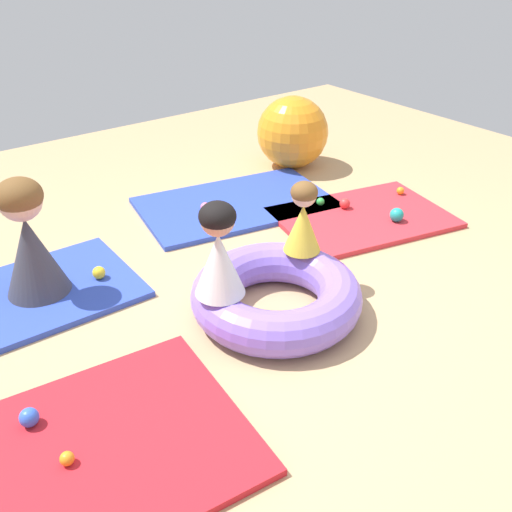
# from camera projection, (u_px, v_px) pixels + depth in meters

# --- Properties ---
(ground_plane) EXTENTS (8.00, 8.00, 0.00)m
(ground_plane) POSITION_uv_depth(u_px,v_px,m) (300.00, 312.00, 3.50)
(ground_plane) COLOR tan
(gym_mat_center_rear) EXTENTS (1.71, 1.22, 0.04)m
(gym_mat_center_rear) POSITION_uv_depth(u_px,v_px,m) (236.00, 204.00, 4.78)
(gym_mat_center_rear) COLOR #2D47B7
(gym_mat_center_rear) RESTS_ON ground
(gym_mat_far_right) EXTENTS (1.93, 1.25, 0.04)m
(gym_mat_far_right) POSITION_uv_depth(u_px,v_px,m) (39.00, 476.00, 2.44)
(gym_mat_far_right) COLOR red
(gym_mat_far_right) RESTS_ON ground
(gym_mat_near_right) EXTENTS (1.49, 1.18, 0.04)m
(gym_mat_near_right) POSITION_uv_depth(u_px,v_px,m) (363.00, 217.00, 4.57)
(gym_mat_near_right) COLOR red
(gym_mat_near_right) RESTS_ON ground
(gym_mat_near_left) EXTENTS (1.17, 0.90, 0.04)m
(gym_mat_near_left) POSITION_uv_depth(u_px,v_px,m) (41.00, 293.00, 3.65)
(gym_mat_near_left) COLOR #2D47B7
(gym_mat_near_left) RESTS_ON ground
(inflatable_cushion) EXTENTS (1.02, 1.02, 0.26)m
(inflatable_cushion) POSITION_uv_depth(u_px,v_px,m) (276.00, 295.00, 3.43)
(inflatable_cushion) COLOR #8466E0
(inflatable_cushion) RESTS_ON ground
(child_in_yellow) EXTENTS (0.33, 0.33, 0.46)m
(child_in_yellow) POSITION_uv_depth(u_px,v_px,m) (303.00, 218.00, 3.53)
(child_in_yellow) COLOR yellow
(child_in_yellow) RESTS_ON inflatable_cushion
(child_in_white) EXTENTS (0.33, 0.33, 0.55)m
(child_in_white) POSITION_uv_depth(u_px,v_px,m) (219.00, 251.00, 3.09)
(child_in_white) COLOR white
(child_in_white) RESTS_ON inflatable_cushion
(adult_seated) EXTENTS (0.55, 0.55, 0.76)m
(adult_seated) POSITION_uv_depth(u_px,v_px,m) (29.00, 239.00, 3.45)
(adult_seated) COLOR #383842
(adult_seated) RESTS_ON gym_mat_near_left
(play_ball_orange) EXTENTS (0.06, 0.06, 0.06)m
(play_ball_orange) POSITION_uv_depth(u_px,v_px,m) (67.00, 459.00, 2.46)
(play_ball_orange) COLOR orange
(play_ball_orange) RESTS_ON gym_mat_far_right
(play_ball_green) EXTENTS (0.07, 0.07, 0.07)m
(play_ball_green) POSITION_uv_depth(u_px,v_px,m) (320.00, 202.00, 4.70)
(play_ball_green) COLOR green
(play_ball_green) RESTS_ON gym_mat_center_rear
(play_ball_yellow) EXTENTS (0.08, 0.08, 0.08)m
(play_ball_yellow) POSITION_uv_depth(u_px,v_px,m) (99.00, 273.00, 3.74)
(play_ball_yellow) COLOR yellow
(play_ball_yellow) RESTS_ON gym_mat_near_left
(play_ball_pink) EXTENTS (0.08, 0.08, 0.08)m
(play_ball_pink) POSITION_uv_depth(u_px,v_px,m) (205.00, 207.00, 4.59)
(play_ball_pink) COLOR pink
(play_ball_pink) RESTS_ON gym_mat_center_rear
(play_ball_blue) EXTENTS (0.09, 0.09, 0.09)m
(play_ball_blue) POSITION_uv_depth(u_px,v_px,m) (29.00, 417.00, 2.65)
(play_ball_blue) COLOR blue
(play_ball_blue) RESTS_ON gym_mat_far_right
(play_ball_teal) EXTENTS (0.11, 0.11, 0.11)m
(play_ball_teal) POSITION_uv_depth(u_px,v_px,m) (397.00, 215.00, 4.44)
(play_ball_teal) COLOR teal
(play_ball_teal) RESTS_ON gym_mat_near_right
(play_ball_red) EXTENTS (0.09, 0.09, 0.09)m
(play_ball_red) POSITION_uv_depth(u_px,v_px,m) (345.00, 203.00, 4.65)
(play_ball_red) COLOR red
(play_ball_red) RESTS_ON gym_mat_near_right
(play_ball_orange_second) EXTENTS (0.07, 0.07, 0.07)m
(play_ball_orange_second) POSITION_uv_depth(u_px,v_px,m) (400.00, 191.00, 4.89)
(play_ball_orange_second) COLOR orange
(play_ball_orange_second) RESTS_ON gym_mat_near_right
(exercise_ball_large) EXTENTS (0.67, 0.67, 0.67)m
(exercise_ball_large) POSITION_uv_depth(u_px,v_px,m) (293.00, 132.00, 5.41)
(exercise_ball_large) COLOR orange
(exercise_ball_large) RESTS_ON ground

